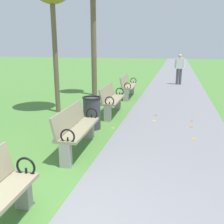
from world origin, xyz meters
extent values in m
cube|color=slate|center=(1.38, 18.00, 0.01)|extent=(2.76, 44.00, 0.02)
cube|color=#99968E|center=(-0.48, 0.72, 0.23)|extent=(0.20, 0.13, 0.45)
torus|color=black|center=(-0.42, 0.74, 0.59)|extent=(0.27, 0.04, 0.27)
cylinder|color=black|center=(-0.42, 0.74, 0.51)|extent=(0.03, 0.03, 0.12)
cube|color=gray|center=(-0.45, 2.69, 0.47)|extent=(0.51, 1.62, 0.05)
cube|color=gray|center=(-0.64, 2.68, 0.70)|extent=(0.19, 1.60, 0.40)
cube|color=#99968E|center=(-0.42, 1.95, 0.23)|extent=(0.20, 0.13, 0.45)
cube|color=#99968E|center=(-0.48, 3.43, 0.23)|extent=(0.20, 0.13, 0.45)
torus|color=black|center=(-0.36, 1.93, 0.59)|extent=(0.27, 0.04, 0.27)
cylinder|color=black|center=(-0.36, 1.93, 0.51)|extent=(0.03, 0.03, 0.12)
torus|color=black|center=(-0.42, 3.45, 0.59)|extent=(0.27, 0.04, 0.27)
cylinder|color=black|center=(-0.42, 3.45, 0.51)|extent=(0.03, 0.03, 0.12)
cube|color=gray|center=(-0.45, 5.62, 0.47)|extent=(0.48, 1.61, 0.05)
cube|color=gray|center=(-0.64, 5.61, 0.70)|extent=(0.17, 1.60, 0.40)
cube|color=#99968E|center=(-0.43, 4.88, 0.23)|extent=(0.20, 0.13, 0.45)
cube|color=#99968E|center=(-0.47, 6.36, 0.23)|extent=(0.20, 0.13, 0.45)
torus|color=black|center=(-0.37, 4.86, 0.59)|extent=(0.27, 0.04, 0.27)
cylinder|color=black|center=(-0.37, 4.86, 0.51)|extent=(0.03, 0.03, 0.12)
torus|color=black|center=(-0.41, 6.38, 0.59)|extent=(0.27, 0.04, 0.27)
cylinder|color=black|center=(-0.41, 6.38, 0.51)|extent=(0.03, 0.03, 0.12)
cube|color=gray|center=(-0.45, 8.39, 0.47)|extent=(0.47, 1.61, 0.05)
cube|color=gray|center=(-0.64, 8.39, 0.70)|extent=(0.15, 1.60, 0.40)
cube|color=#99968E|center=(-0.44, 7.65, 0.23)|extent=(0.20, 0.12, 0.45)
cube|color=#99968E|center=(-0.46, 9.13, 0.23)|extent=(0.20, 0.12, 0.45)
torus|color=black|center=(-0.38, 7.63, 0.59)|extent=(0.27, 0.03, 0.27)
cylinder|color=black|center=(-0.38, 7.63, 0.51)|extent=(0.03, 0.03, 0.12)
torus|color=black|center=(-0.40, 9.15, 0.59)|extent=(0.27, 0.03, 0.27)
cylinder|color=black|center=(-0.40, 9.15, 0.51)|extent=(0.03, 0.03, 0.12)
cylinder|color=brown|center=(-2.27, 5.53, 1.78)|extent=(0.15, 0.15, 3.56)
cylinder|color=brown|center=(-2.01, 8.60, 2.09)|extent=(0.22, 0.22, 4.18)
cylinder|color=#4C4C56|center=(1.46, 12.48, 0.45)|extent=(0.14, 0.14, 0.85)
cylinder|color=#4C4C56|center=(1.62, 12.47, 0.45)|extent=(0.14, 0.14, 0.85)
cube|color=white|center=(1.54, 12.47, 1.15)|extent=(0.35, 0.24, 0.56)
sphere|color=tan|center=(1.54, 12.47, 1.54)|extent=(0.20, 0.20, 0.20)
cylinder|color=white|center=(1.32, 12.49, 1.15)|extent=(0.09, 0.09, 0.52)
cylinder|color=white|center=(1.76, 12.46, 1.15)|extent=(0.09, 0.09, 0.52)
cylinder|color=#38383D|center=(-0.65, 4.14, 0.40)|extent=(0.44, 0.44, 0.80)
torus|color=black|center=(-0.65, 4.14, 0.82)|extent=(0.48, 0.48, 0.04)
cylinder|color=#BC842D|center=(1.21, 11.20, 0.02)|extent=(0.09, 0.09, 0.00)
cylinder|color=#BC842D|center=(2.18, 6.29, 0.02)|extent=(0.13, 0.13, 0.00)
cylinder|color=brown|center=(0.86, 5.77, 0.02)|extent=(0.09, 0.09, 0.00)
cylinder|color=#AD6B23|center=(1.86, 4.85, 0.02)|extent=(0.12, 0.12, 0.00)
cylinder|color=gold|center=(0.86, 5.15, 0.02)|extent=(0.14, 0.14, 0.00)
cylinder|color=#93511E|center=(-0.71, 6.77, 0.00)|extent=(0.13, 0.13, 0.00)
cylinder|color=#BC842D|center=(1.88, 3.89, 0.02)|extent=(0.14, 0.14, 0.00)
cylinder|color=#93511E|center=(1.89, 5.38, 0.02)|extent=(0.11, 0.11, 0.00)
cylinder|color=#AD6B23|center=(-0.54, 11.14, 0.00)|extent=(0.09, 0.09, 0.00)
cylinder|color=brown|center=(-1.02, 3.19, 0.00)|extent=(0.14, 0.14, 0.00)
cylinder|color=#BC842D|center=(-0.83, 8.88, 0.00)|extent=(0.10, 0.10, 0.00)
cylinder|color=#BC842D|center=(-0.13, 4.30, 0.00)|extent=(0.13, 0.13, 0.00)
camera|label=1|loc=(1.39, -1.94, 2.11)|focal=41.37mm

